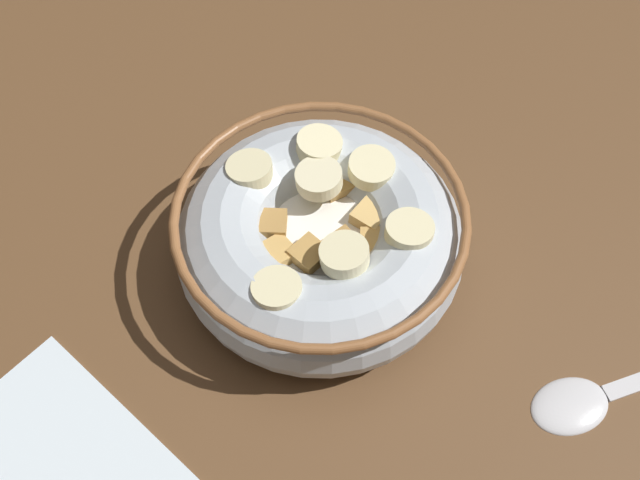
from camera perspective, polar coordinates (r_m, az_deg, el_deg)
ground_plane at (r=51.86cm, az=0.00°, el=-2.39°), size 97.54×97.54×2.00cm
cereal_bowl at (r=48.29cm, az=0.02°, el=0.16°), size 17.35×17.35×6.49cm
spoon at (r=49.37cm, az=18.93°, el=-10.27°), size 12.98×10.71×0.80cm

